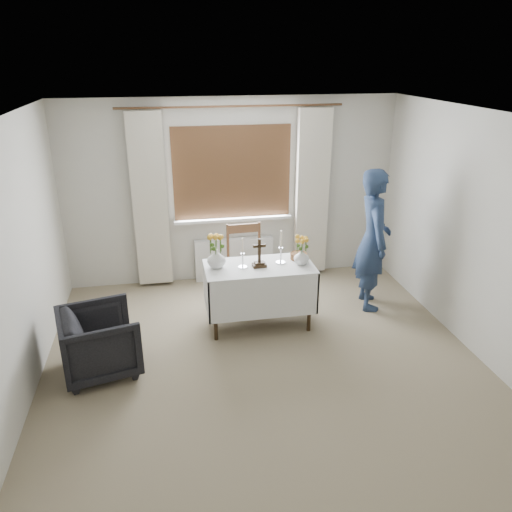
{
  "coord_description": "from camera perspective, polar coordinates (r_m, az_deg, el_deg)",
  "views": [
    {
      "loc": [
        -0.9,
        -4.05,
        3.0
      ],
      "look_at": [
        0.02,
        0.85,
        0.97
      ],
      "focal_mm": 35.0,
      "sensor_mm": 36.0,
      "label": 1
    }
  ],
  "objects": [
    {
      "name": "flower_vase_left",
      "position": [
        5.59,
        -4.54,
        -0.28
      ],
      "size": [
        0.21,
        0.21,
        0.22
      ],
      "primitive_type": "imported",
      "rotation": [
        0.0,
        0.0,
        0.01
      ],
      "color": "silver",
      "rests_on": "altar_table"
    },
    {
      "name": "altar_table",
      "position": [
        5.82,
        0.36,
        -4.58
      ],
      "size": [
        1.24,
        0.64,
        0.76
      ],
      "primitive_type": "cube",
      "color": "silver",
      "rests_on": "ground"
    },
    {
      "name": "wooden_cross",
      "position": [
        5.57,
        0.39,
        0.36
      ],
      "size": [
        0.16,
        0.12,
        0.33
      ],
      "primitive_type": null,
      "rotation": [
        0.0,
        0.0,
        0.05
      ],
      "color": "black",
      "rests_on": "altar_table"
    },
    {
      "name": "wicker_basket",
      "position": [
        5.85,
        4.89,
        0.01
      ],
      "size": [
        0.26,
        0.26,
        0.07
      ],
      "primitive_type": "cylinder",
      "rotation": [
        0.0,
        0.0,
        -0.41
      ],
      "color": "brown",
      "rests_on": "altar_table"
    },
    {
      "name": "candlestick_right",
      "position": [
        5.67,
        2.86,
        1.03
      ],
      "size": [
        0.14,
        0.14,
        0.39
      ],
      "primitive_type": null,
      "rotation": [
        0.0,
        0.0,
        0.36
      ],
      "color": "silver",
      "rests_on": "altar_table"
    },
    {
      "name": "person",
      "position": [
        6.27,
        13.21,
        1.81
      ],
      "size": [
        0.52,
        0.7,
        1.76
      ],
      "primitive_type": "imported",
      "rotation": [
        0.0,
        0.0,
        1.41
      ],
      "color": "navy",
      "rests_on": "ground"
    },
    {
      "name": "wooden_chair",
      "position": [
        6.25,
        -1.02,
        -1.28
      ],
      "size": [
        0.49,
        0.49,
        1.03
      ],
      "primitive_type": null,
      "rotation": [
        0.0,
        0.0,
        0.04
      ],
      "color": "#4E2B1A",
      "rests_on": "ground"
    },
    {
      "name": "candlestick_left",
      "position": [
        5.55,
        -1.55,
        0.35
      ],
      "size": [
        0.13,
        0.13,
        0.35
      ],
      "primitive_type": null,
      "rotation": [
        0.0,
        0.0,
        0.34
      ],
      "color": "silver",
      "rests_on": "altar_table"
    },
    {
      "name": "radiator",
      "position": [
        7.07,
        -2.5,
        -0.31
      ],
      "size": [
        1.1,
        0.1,
        0.6
      ],
      "primitive_type": "cube",
      "color": "silver",
      "rests_on": "ground"
    },
    {
      "name": "ground",
      "position": [
        5.12,
        1.59,
        -13.72
      ],
      "size": [
        5.0,
        5.0,
        0.0
      ],
      "primitive_type": "plane",
      "color": "#7B7155",
      "rests_on": "ground"
    },
    {
      "name": "armchair",
      "position": [
        5.27,
        -17.42,
        -9.33
      ],
      "size": [
        0.89,
        0.87,
        0.67
      ],
      "primitive_type": "imported",
      "rotation": [
        0.0,
        0.0,
        1.81
      ],
      "color": "black",
      "rests_on": "ground"
    },
    {
      "name": "flower_vase_right",
      "position": [
        5.69,
        5.22,
        -0.08
      ],
      "size": [
        0.18,
        0.18,
        0.18
      ],
      "primitive_type": "imported",
      "rotation": [
        0.0,
        0.0,
        -0.02
      ],
      "color": "silver",
      "rests_on": "altar_table"
    }
  ]
}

